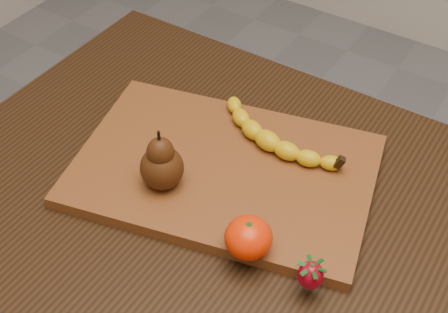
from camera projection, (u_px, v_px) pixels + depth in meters
The scene contains 6 objects.
table at pixel (248, 254), 0.98m from camera, with size 1.00×0.70×0.76m.
cutting_board at pixel (224, 170), 0.96m from camera, with size 0.45×0.30×0.02m, color brown.
banana at pixel (268, 141), 0.97m from camera, with size 0.20×0.05×0.03m, color yellow, non-canonical shape.
pear at pixel (161, 159), 0.89m from camera, with size 0.06×0.06×0.10m, color #42200A, non-canonical shape.
mandarin at pixel (248, 238), 0.82m from camera, with size 0.06×0.06×0.05m, color #FD2C02.
strawberry at pixel (311, 275), 0.78m from camera, with size 0.03×0.03×0.04m, color #980415, non-canonical shape.
Camera 1 is at (0.29, -0.52, 1.45)m, focal length 50.00 mm.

